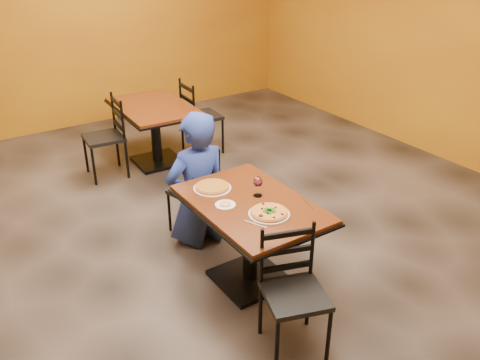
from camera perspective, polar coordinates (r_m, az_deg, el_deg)
floor at (r=4.69m, az=-2.38°, el=-8.04°), size 7.00×8.00×0.01m
wall_back at (r=7.67m, az=-19.11°, el=16.50°), size 7.00×0.01×3.00m
table_main at (r=4.03m, az=1.20°, el=-4.91°), size 0.83×1.23×0.75m
table_second at (r=6.28m, az=-9.58°, el=6.62°), size 0.89×1.27×0.75m
chair_main_near at (r=3.50m, az=6.23°, el=-12.88°), size 0.51×0.51×0.89m
chair_main_far at (r=4.81m, az=-5.23°, el=-1.28°), size 0.47×0.47×0.84m
chair_second_left at (r=6.09m, az=-15.12°, el=4.58°), size 0.46×0.46×0.95m
chair_second_right at (r=6.58m, az=-4.33°, el=7.15°), size 0.46×0.46×0.96m
diner at (r=4.59m, az=-4.91°, el=0.23°), size 0.63×0.41×1.26m
plate_main at (r=3.77m, az=3.30°, el=-3.85°), size 0.31×0.31×0.01m
pizza_main at (r=3.76m, az=3.30°, el=-3.64°), size 0.28×0.28×0.02m
plate_far at (r=4.14m, az=-3.13°, el=-0.93°), size 0.31×0.31×0.01m
pizza_far at (r=4.13m, az=-3.14°, el=-0.73°), size 0.28×0.28×0.02m
side_plate at (r=3.89m, az=-1.67°, el=-2.83°), size 0.16×0.16×0.01m
dip at (r=3.88m, az=-1.67°, el=-2.71°), size 0.09×0.09×0.01m
wine_glass at (r=3.99m, az=2.03°, el=-0.64°), size 0.08×0.08×0.18m
fork at (r=3.65m, az=1.71°, el=-4.97°), size 0.10×0.18×0.00m
knife at (r=3.95m, az=7.56°, el=-2.62°), size 0.06×0.21×0.00m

